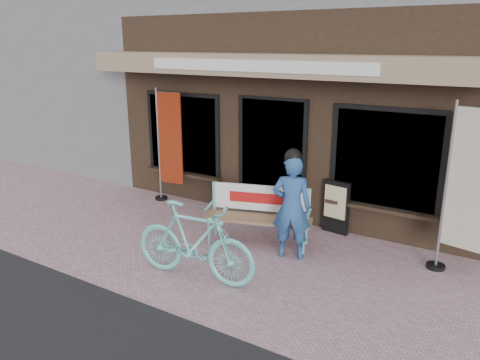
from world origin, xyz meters
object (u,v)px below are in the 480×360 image
Objects in this scene: person at (292,205)px; menu_stand at (336,207)px; bench at (259,210)px; nobori_cream at (465,189)px; nobori_red at (168,144)px; bicycle at (194,242)px.

menu_stand is at bearing 60.21° from person.
nobori_cream reaches higher than bench.
nobori_red is 2.50× the size of menu_stand.
nobori_cream is (5.38, -0.36, 0.07)m from nobori_red.
nobori_cream is (2.85, 0.47, 0.70)m from bench.
person is 1.84× the size of menu_stand.
nobori_red is (-2.53, 0.83, 0.63)m from bench.
nobori_cream reaches higher than nobori_red.
nobori_red is (-2.39, 2.36, 0.63)m from bicycle.
nobori_red reaches higher than bench.
bicycle is 3.42m from nobori_red.
bicycle is (-0.13, -1.53, 0.00)m from bench.
person is 3.39m from nobori_red.
nobori_red is at bearing -171.56° from nobori_cream.
bench is at bearing -158.41° from nobori_cream.
menu_stand is at bearing -5.13° from nobori_red.
bicycle is at bearing -133.90° from nobori_cream.
person reaches higher than bicycle.
nobori_red is at bearing 144.29° from bench.
bicycle is at bearing -104.80° from menu_stand.
nobori_red is 3.52m from menu_stand.
person is at bearing -26.40° from nobori_red.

